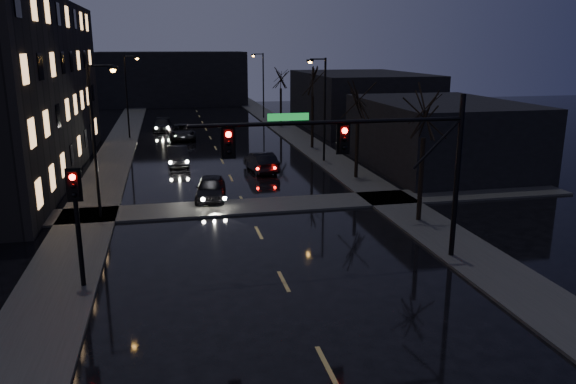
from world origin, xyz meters
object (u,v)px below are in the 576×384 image
oncoming_car_b (178,156)px  oncoming_car_d (162,125)px  oncoming_car_c (182,132)px  lead_car (261,162)px  oncoming_car_a (211,188)px

oncoming_car_b → oncoming_car_d: size_ratio=0.96×
oncoming_car_c → lead_car: bearing=-74.0°
oncoming_car_b → oncoming_car_a: bearing=-83.8°
oncoming_car_c → lead_car: (5.15, -16.07, -0.01)m
oncoming_car_c → lead_car: 16.87m
oncoming_car_a → oncoming_car_d: oncoming_car_a is taller
oncoming_car_c → oncoming_car_b: bearing=-94.9°
oncoming_car_b → oncoming_car_c: 12.40m
oncoming_car_b → lead_car: 6.90m
oncoming_car_b → oncoming_car_d: bearing=91.4°
oncoming_car_a → lead_car: 8.21m
oncoming_car_c → oncoming_car_d: (-1.91, 5.97, -0.09)m
oncoming_car_a → lead_car: size_ratio=0.95×
oncoming_car_a → lead_car: lead_car is taller
oncoming_car_a → oncoming_car_c: oncoming_car_c is taller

